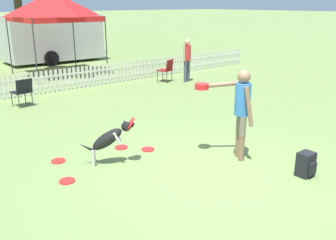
{
  "coord_description": "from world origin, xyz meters",
  "views": [
    {
      "loc": [
        -4.35,
        -4.09,
        2.77
      ],
      "look_at": [
        -0.36,
        0.79,
        0.79
      ],
      "focal_mm": 40.0,
      "sensor_mm": 36.0,
      "label": 1
    }
  ],
  "objects": [
    {
      "name": "handler_person",
      "position": [
        0.72,
        0.1,
        1.05
      ],
      "size": [
        0.77,
        1.02,
        1.66
      ],
      "rotation": [
        0.0,
        0.0,
        0.99
      ],
      "color": "#8C664C",
      "rests_on": "ground_plane"
    },
    {
      "name": "frisbee_near_handler",
      "position": [
        -0.32,
        1.47,
        0.01
      ],
      "size": [
        0.25,
        0.25,
        0.02
      ],
      "color": "red",
      "rests_on": "ground_plane"
    },
    {
      "name": "ground_plane",
      "position": [
        0.0,
        0.0,
        0.0
      ],
      "size": [
        240.0,
        240.0,
        0.0
      ],
      "primitive_type": "plane",
      "color": "olive"
    },
    {
      "name": "frisbee_near_dog",
      "position": [
        -0.67,
        1.89,
        0.01
      ],
      "size": [
        0.25,
        0.25,
        0.02
      ],
      "color": "red",
      "rests_on": "ground_plane"
    },
    {
      "name": "spectator_standing",
      "position": [
        4.75,
        5.95,
        0.92
      ],
      "size": [
        0.41,
        0.27,
        1.53
      ],
      "rotation": [
        0.0,
        0.0,
        3.34
      ],
      "color": "#474C5B",
      "rests_on": "ground_plane"
    },
    {
      "name": "backpack_on_grass",
      "position": [
        1.03,
        -1.13,
        0.2
      ],
      "size": [
        0.28,
        0.26,
        0.41
      ],
      "color": "black",
      "rests_on": "ground_plane"
    },
    {
      "name": "equipment_trailer",
      "position": [
        2.95,
        13.67,
        1.18
      ],
      "size": [
        5.22,
        2.38,
        2.22
      ],
      "rotation": [
        0.0,
        0.0,
        -0.02
      ],
      "color": "#B7B7B7",
      "rests_on": "ground_plane"
    },
    {
      "name": "frisbee_midfield",
      "position": [
        -1.93,
        2.05,
        0.01
      ],
      "size": [
        0.25,
        0.25,
        0.02
      ],
      "color": "red",
      "rests_on": "ground_plane"
    },
    {
      "name": "leaping_dog",
      "position": [
        -1.23,
        1.35,
        0.5
      ],
      "size": [
        0.94,
        0.69,
        0.86
      ],
      "rotation": [
        0.0,
        0.0,
        -2.15
      ],
      "color": "black",
      "rests_on": "ground_plane"
    },
    {
      "name": "folding_chair_center",
      "position": [
        -1.08,
        6.24,
        0.47
      ],
      "size": [
        0.53,
        0.55,
        0.79
      ],
      "rotation": [
        0.0,
        0.0,
        3.29
      ],
      "color": "#333338",
      "rests_on": "ground_plane"
    },
    {
      "name": "folding_chair_blue_left",
      "position": [
        4.15,
        6.37,
        0.49
      ],
      "size": [
        0.6,
        0.61,
        0.82
      ],
      "rotation": [
        0.0,
        0.0,
        3.52
      ],
      "color": "#333338",
      "rests_on": "ground_plane"
    },
    {
      "name": "canopy_tent_main",
      "position": [
        1.71,
        10.22,
        2.62
      ],
      "size": [
        2.84,
        2.84,
        3.17
      ],
      "color": "#333338",
      "rests_on": "ground_plane"
    },
    {
      "name": "picket_fence",
      "position": [
        0.0,
        7.42,
        0.36
      ],
      "size": [
        18.89,
        0.04,
        0.72
      ],
      "color": "silver",
      "rests_on": "ground_plane"
    },
    {
      "name": "frisbee_far_scatter",
      "position": [
        -2.15,
        1.19,
        0.01
      ],
      "size": [
        0.25,
        0.25,
        0.02
      ],
      "color": "red",
      "rests_on": "ground_plane"
    }
  ]
}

